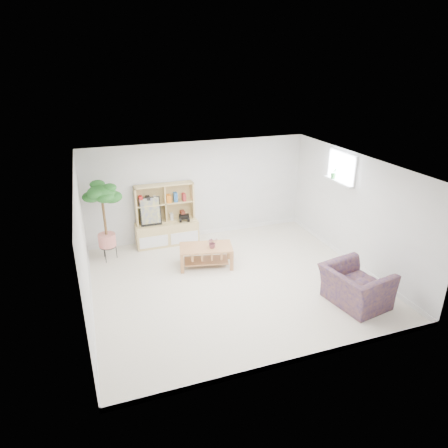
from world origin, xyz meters
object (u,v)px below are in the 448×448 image
object	(u,v)px
storage_unit	(166,215)
coffee_table	(206,256)
floor_tree	(105,222)
armchair	(356,284)

from	to	relation	value
storage_unit	coffee_table	world-z (taller)	storage_unit
coffee_table	floor_tree	xyz separation A→B (m)	(-1.98, 1.01, 0.67)
storage_unit	armchair	world-z (taller)	storage_unit
floor_tree	armchair	xyz separation A→B (m)	(4.12, -3.30, -0.50)
coffee_table	floor_tree	world-z (taller)	floor_tree
storage_unit	coffee_table	xyz separation A→B (m)	(0.56, -1.39, -0.51)
coffee_table	floor_tree	size ratio (longest dim) A/B	0.62
storage_unit	armchair	distance (m)	4.58
coffee_table	armchair	xyz separation A→B (m)	(2.14, -2.29, 0.18)
storage_unit	coffee_table	size ratio (longest dim) A/B	1.33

